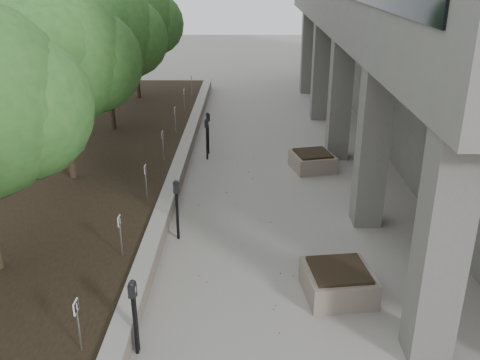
{
  "coord_description": "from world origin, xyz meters",
  "views": [
    {
      "loc": [
        0.33,
        -6.36,
        6.24
      ],
      "look_at": [
        0.15,
        5.79,
        1.25
      ],
      "focal_mm": 39.55,
      "sensor_mm": 36.0,
      "label": 1
    }
  ],
  "objects_px": {
    "parking_meter_1": "(136,316)",
    "parking_meter_5": "(208,133)",
    "parking_meter_2": "(134,318)",
    "parking_meter_4": "(207,139)",
    "planter_back": "(312,161)",
    "crabapple_tree_3": "(62,86)",
    "crabapple_tree_5": "(134,38)",
    "parking_meter_3": "(177,210)",
    "crabapple_tree_4": "(107,56)",
    "planter_front": "(338,281)"
  },
  "relations": [
    {
      "from": "crabapple_tree_3",
      "to": "parking_meter_1",
      "type": "xyz_separation_m",
      "value": [
        3.25,
        -7.0,
        -2.41
      ]
    },
    {
      "from": "parking_meter_5",
      "to": "parking_meter_2",
      "type": "bearing_deg",
      "value": -113.81
    },
    {
      "from": "parking_meter_5",
      "to": "planter_back",
      "type": "height_order",
      "value": "parking_meter_5"
    },
    {
      "from": "parking_meter_3",
      "to": "planter_front",
      "type": "distance_m",
      "value": 4.23
    },
    {
      "from": "crabapple_tree_3",
      "to": "planter_front",
      "type": "xyz_separation_m",
      "value": [
        6.97,
        -5.28,
        -2.81
      ]
    },
    {
      "from": "parking_meter_4",
      "to": "parking_meter_5",
      "type": "bearing_deg",
      "value": 107.26
    },
    {
      "from": "crabapple_tree_3",
      "to": "parking_meter_3",
      "type": "relative_size",
      "value": 3.53
    },
    {
      "from": "parking_meter_1",
      "to": "parking_meter_5",
      "type": "distance_m",
      "value": 10.3
    },
    {
      "from": "crabapple_tree_5",
      "to": "crabapple_tree_4",
      "type": "bearing_deg",
      "value": -90.0
    },
    {
      "from": "crabapple_tree_5",
      "to": "parking_meter_5",
      "type": "height_order",
      "value": "crabapple_tree_5"
    },
    {
      "from": "planter_back",
      "to": "parking_meter_2",
      "type": "bearing_deg",
      "value": -114.22
    },
    {
      "from": "parking_meter_3",
      "to": "parking_meter_4",
      "type": "xyz_separation_m",
      "value": [
        0.3,
        5.67,
        -0.06
      ]
    },
    {
      "from": "parking_meter_2",
      "to": "parking_meter_3",
      "type": "height_order",
      "value": "parking_meter_3"
    },
    {
      "from": "parking_meter_1",
      "to": "parking_meter_3",
      "type": "distance_m",
      "value": 4.03
    },
    {
      "from": "parking_meter_2",
      "to": "parking_meter_4",
      "type": "xyz_separation_m",
      "value": [
        0.5,
        9.78,
        -0.01
      ]
    },
    {
      "from": "parking_meter_1",
      "to": "crabapple_tree_3",
      "type": "bearing_deg",
      "value": 96.65
    },
    {
      "from": "parking_meter_2",
      "to": "planter_back",
      "type": "xyz_separation_m",
      "value": [
        3.99,
        8.88,
        -0.43
      ]
    },
    {
      "from": "parking_meter_1",
      "to": "parking_meter_5",
      "type": "bearing_deg",
      "value": 68.94
    },
    {
      "from": "parking_meter_2",
      "to": "parking_meter_5",
      "type": "height_order",
      "value": "parking_meter_5"
    },
    {
      "from": "parking_meter_1",
      "to": "crabapple_tree_5",
      "type": "bearing_deg",
      "value": 82.55
    },
    {
      "from": "parking_meter_1",
      "to": "planter_front",
      "type": "relative_size",
      "value": 1.08
    },
    {
      "from": "crabapple_tree_4",
      "to": "parking_meter_2",
      "type": "height_order",
      "value": "crabapple_tree_4"
    },
    {
      "from": "crabapple_tree_4",
      "to": "parking_meter_5",
      "type": "relative_size",
      "value": 3.64
    },
    {
      "from": "parking_meter_2",
      "to": "planter_back",
      "type": "distance_m",
      "value": 9.75
    },
    {
      "from": "planter_back",
      "to": "crabapple_tree_5",
      "type": "bearing_deg",
      "value": 131.46
    },
    {
      "from": "parking_meter_3",
      "to": "parking_meter_5",
      "type": "bearing_deg",
      "value": 67.58
    },
    {
      "from": "parking_meter_1",
      "to": "parking_meter_4",
      "type": "distance_m",
      "value": 9.71
    },
    {
      "from": "crabapple_tree_3",
      "to": "parking_meter_1",
      "type": "height_order",
      "value": "crabapple_tree_3"
    },
    {
      "from": "crabapple_tree_5",
      "to": "parking_meter_1",
      "type": "relative_size",
      "value": 3.81
    },
    {
      "from": "parking_meter_5",
      "to": "planter_back",
      "type": "distance_m",
      "value": 3.82
    },
    {
      "from": "crabapple_tree_3",
      "to": "parking_meter_4",
      "type": "xyz_separation_m",
      "value": [
        3.75,
        2.7,
        -2.4
      ]
    },
    {
      "from": "parking_meter_1",
      "to": "parking_meter_2",
      "type": "relative_size",
      "value": 0.99
    },
    {
      "from": "crabapple_tree_5",
      "to": "parking_meter_3",
      "type": "relative_size",
      "value": 3.53
    },
    {
      "from": "parking_meter_1",
      "to": "parking_meter_5",
      "type": "height_order",
      "value": "parking_meter_5"
    },
    {
      "from": "crabapple_tree_3",
      "to": "planter_front",
      "type": "height_order",
      "value": "crabapple_tree_3"
    },
    {
      "from": "planter_back",
      "to": "crabapple_tree_3",
      "type": "bearing_deg",
      "value": -166.05
    },
    {
      "from": "crabapple_tree_4",
      "to": "planter_back",
      "type": "bearing_deg",
      "value": -23.83
    },
    {
      "from": "parking_meter_2",
      "to": "parking_meter_5",
      "type": "relative_size",
      "value": 0.97
    },
    {
      "from": "crabapple_tree_4",
      "to": "crabapple_tree_5",
      "type": "xyz_separation_m",
      "value": [
        0.0,
        5.0,
        0.0
      ]
    },
    {
      "from": "crabapple_tree_3",
      "to": "parking_meter_1",
      "type": "bearing_deg",
      "value": -65.08
    },
    {
      "from": "parking_meter_4",
      "to": "planter_back",
      "type": "relative_size",
      "value": 1.14
    },
    {
      "from": "crabapple_tree_3",
      "to": "parking_meter_4",
      "type": "distance_m",
      "value": 5.21
    },
    {
      "from": "crabapple_tree_3",
      "to": "parking_meter_2",
      "type": "height_order",
      "value": "crabapple_tree_3"
    },
    {
      "from": "crabapple_tree_4",
      "to": "planter_back",
      "type": "xyz_separation_m",
      "value": [
        7.24,
        -3.2,
        -2.83
      ]
    },
    {
      "from": "crabapple_tree_4",
      "to": "planter_back",
      "type": "distance_m",
      "value": 8.41
    },
    {
      "from": "planter_front",
      "to": "planter_back",
      "type": "bearing_deg",
      "value": 87.78
    },
    {
      "from": "crabapple_tree_3",
      "to": "crabapple_tree_4",
      "type": "relative_size",
      "value": 1.0
    },
    {
      "from": "planter_front",
      "to": "planter_back",
      "type": "distance_m",
      "value": 7.08
    },
    {
      "from": "parking_meter_4",
      "to": "crabapple_tree_4",
      "type": "bearing_deg",
      "value": 165.87
    },
    {
      "from": "parking_meter_2",
      "to": "parking_meter_4",
      "type": "bearing_deg",
      "value": 87.33
    }
  ]
}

